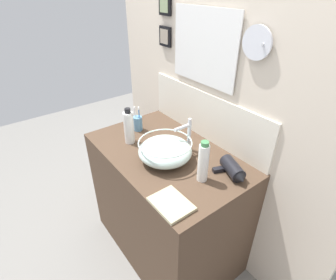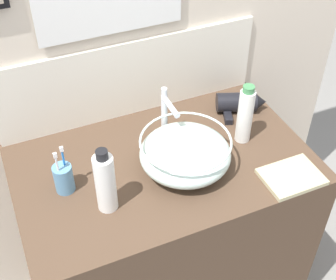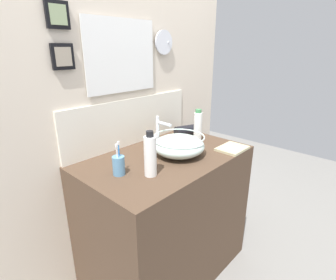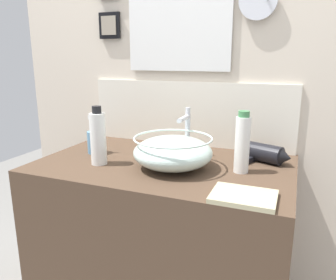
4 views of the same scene
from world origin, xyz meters
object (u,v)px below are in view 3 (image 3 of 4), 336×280
object	(u,v)px
hair_drier	(187,131)
hand_towel	(232,148)
toothbrush_cup	(119,165)
spray_bottle	(150,155)
glass_bowl_sink	(179,145)
lotion_bottle	(198,127)
faucet	(159,130)

from	to	relation	value
hair_drier	hand_towel	bearing A→B (deg)	-93.78
hair_drier	toothbrush_cup	xyz separation A→B (m)	(-0.76, -0.15, 0.02)
hair_drier	hand_towel	world-z (taller)	hair_drier
spray_bottle	hand_towel	distance (m)	0.64
hair_drier	toothbrush_cup	size ratio (longest dim) A/B	1.18
glass_bowl_sink	hair_drier	distance (m)	0.40
glass_bowl_sink	hair_drier	world-z (taller)	glass_bowl_sink
toothbrush_cup	lotion_bottle	world-z (taller)	lotion_bottle
faucet	toothbrush_cup	bearing A→B (deg)	-165.79
hair_drier	lotion_bottle	world-z (taller)	lotion_bottle
spray_bottle	hand_towel	xyz separation A→B (m)	(0.62, -0.13, -0.10)
hand_towel	hair_drier	bearing A→B (deg)	86.22
hand_towel	lotion_bottle	bearing A→B (deg)	101.63
lotion_bottle	glass_bowl_sink	bearing A→B (deg)	-169.42
toothbrush_cup	spray_bottle	distance (m)	0.18
faucet	spray_bottle	xyz separation A→B (m)	(-0.31, -0.23, -0.02)
hand_towel	spray_bottle	bearing A→B (deg)	167.99
toothbrush_cup	spray_bottle	size ratio (longest dim) A/B	0.74
spray_bottle	glass_bowl_sink	bearing A→B (deg)	12.12
glass_bowl_sink	faucet	size ratio (longest dim) A/B	1.44
toothbrush_cup	hand_towel	world-z (taller)	toothbrush_cup
toothbrush_cup	spray_bottle	xyz separation A→B (m)	(0.11, -0.13, 0.06)
hand_towel	glass_bowl_sink	bearing A→B (deg)	147.89
lotion_bottle	faucet	bearing A→B (deg)	155.78
glass_bowl_sink	toothbrush_cup	size ratio (longest dim) A/B	1.76
toothbrush_cup	lotion_bottle	xyz separation A→B (m)	(0.68, -0.01, 0.06)
faucet	hand_towel	xyz separation A→B (m)	(0.31, -0.37, -0.12)
hair_drier	faucet	bearing A→B (deg)	-172.99
faucet	spray_bottle	distance (m)	0.38
spray_bottle	lotion_bottle	distance (m)	0.58
toothbrush_cup	hand_towel	size ratio (longest dim) A/B	0.90
hair_drier	spray_bottle	bearing A→B (deg)	-156.93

